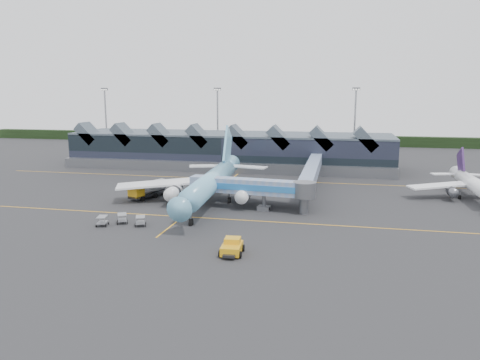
% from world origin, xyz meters
% --- Properties ---
extents(ground, '(260.00, 260.00, 0.00)m').
position_xyz_m(ground, '(0.00, 0.00, 0.00)').
color(ground, '#292A2C').
rests_on(ground, ground).
extents(taxi_stripes, '(120.00, 60.00, 0.01)m').
position_xyz_m(taxi_stripes, '(0.00, 10.00, 0.01)').
color(taxi_stripes, '#F1A41C').
rests_on(taxi_stripes, ground).
extents(tree_line_far, '(260.00, 4.00, 4.00)m').
position_xyz_m(tree_line_far, '(0.00, 110.00, 2.00)').
color(tree_line_far, black).
rests_on(tree_line_far, ground).
extents(terminal, '(90.00, 22.25, 12.52)m').
position_xyz_m(terminal, '(-5.07, 47.35, 4.88)').
color(terminal, black).
rests_on(terminal, ground).
extents(light_masts, '(132.40, 42.56, 22.45)m').
position_xyz_m(light_masts, '(21.00, 62.80, 12.49)').
color(light_masts, '#919399').
rests_on(light_masts, ground).
extents(main_airliner, '(38.16, 43.93, 14.11)m').
position_xyz_m(main_airliner, '(2.08, 3.46, 4.15)').
color(main_airliner, '#71BEE4').
rests_on(main_airliner, ground).
extents(regional_jet, '(25.44, 27.66, 9.51)m').
position_xyz_m(regional_jet, '(51.80, 16.75, 3.02)').
color(regional_jet, white).
rests_on(regional_jet, ground).
extents(jet_bridge, '(23.09, 5.55, 5.70)m').
position_xyz_m(jet_bridge, '(11.86, -0.66, 4.05)').
color(jet_bridge, '#6E89B8').
rests_on(jet_bridge, ground).
extents(fuel_truck, '(5.41, 9.81, 3.32)m').
position_xyz_m(fuel_truck, '(-11.44, 4.83, 1.86)').
color(fuel_truck, black).
rests_on(fuel_truck, ground).
extents(pushback_tug, '(3.16, 4.75, 2.03)m').
position_xyz_m(pushback_tug, '(12.42, -24.45, 0.91)').
color(pushback_tug, gold).
rests_on(pushback_tug, ground).
extents(baggage_carts, '(7.93, 4.55, 1.54)m').
position_xyz_m(baggage_carts, '(-7.91, -14.82, 0.86)').
color(baggage_carts, gray).
rests_on(baggage_carts, ground).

